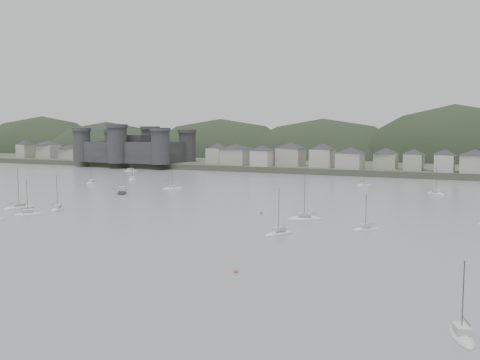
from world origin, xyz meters
The scene contains 9 objects.
ground centered at (0.00, 0.00, 0.00)m, with size 900.00×900.00×0.00m, color slate.
far_shore_land centered at (0.00, 295.00, 1.50)m, with size 900.00×250.00×3.00m, color #383D2D.
forested_ridge centered at (4.83, 269.40, -11.28)m, with size 851.55×103.94×102.57m.
castle centered at (-120.00, 179.80, 10.96)m, with size 66.00×43.00×20.00m.
waterfront_town centered at (50.59, 183.34, 8.66)m, with size 451.48×28.46×12.92m.
sailboat_lead centered at (-34.94, 33.23, 0.18)m, with size 4.93×7.71×10.09m.
moored_fleet centered at (-38.33, 56.62, 0.18)m, with size 210.26×176.88×12.58m.
motor_launch_far centered at (-42.36, 69.96, 0.29)m, with size 7.41×8.82×4.04m.
mooring_buoys centered at (8.50, 62.90, 0.15)m, with size 151.44×117.17×0.70m.
Camera 1 is at (69.81, -70.50, 21.52)m, focal length 38.70 mm.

